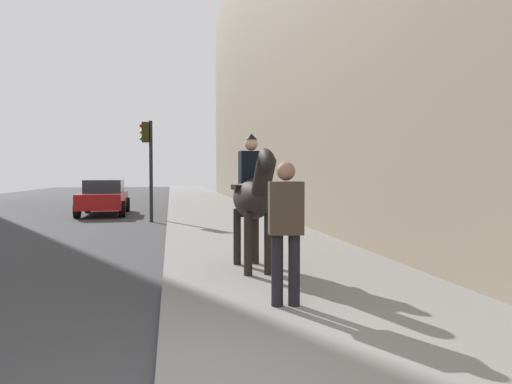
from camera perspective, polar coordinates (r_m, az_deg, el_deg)
name	(u,v)px	position (r m, az deg, el deg)	size (l,w,h in m)	color
mounted_horse_near	(253,196)	(7.50, -0.38, -0.44)	(2.15, 0.63, 2.22)	black
pedestrian_greeting	(286,223)	(5.49, 3.67, -3.87)	(0.31, 0.43, 1.70)	black
car_near_lane	(104,197)	(20.31, -18.11, -0.56)	(4.41, 1.98, 1.44)	maroon
traffic_light_near_curb	(148,154)	(16.65, -13.07, 4.57)	(0.20, 0.44, 3.54)	black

